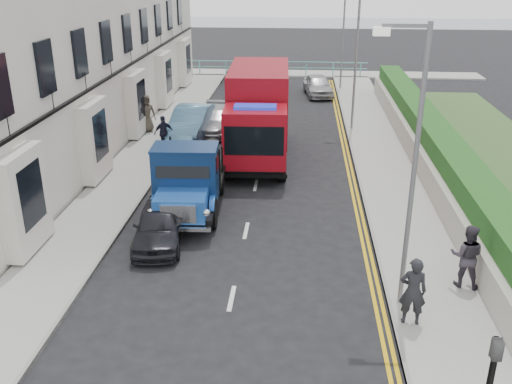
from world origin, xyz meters
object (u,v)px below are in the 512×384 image
(lamp_near, at_px, (410,157))
(bedford_lorry, at_px, (187,185))
(pedestrian_east_near, at_px, (413,291))
(lamp_far, at_px, (342,28))
(lamp_mid, at_px, (354,51))
(red_lorry, at_px, (258,112))
(parked_car_front, at_px, (159,224))

(lamp_near, height_order, bedford_lorry, lamp_near)
(lamp_near, bearing_deg, pedestrian_east_near, -75.66)
(lamp_near, xyz_separation_m, bedford_lorry, (-6.25, 4.96, -2.84))
(lamp_far, distance_m, bedford_lorry, 22.13)
(lamp_near, xyz_separation_m, lamp_mid, (0.00, 16.00, 0.00))
(lamp_near, distance_m, lamp_far, 26.00)
(lamp_far, xyz_separation_m, bedford_lorry, (-6.25, -21.04, -2.84))
(red_lorry, bearing_deg, lamp_far, 71.45)
(bedford_lorry, bearing_deg, lamp_mid, 57.39)
(bedford_lorry, bearing_deg, pedestrian_east_near, -45.12)
(pedestrian_east_near, bearing_deg, lamp_mid, -84.36)
(lamp_far, height_order, pedestrian_east_near, lamp_far)
(lamp_far, relative_size, pedestrian_east_near, 4.04)
(lamp_mid, bearing_deg, red_lorry, -133.96)
(lamp_far, bearing_deg, red_lorry, -106.66)
(red_lorry, bearing_deg, lamp_near, -71.22)
(lamp_mid, distance_m, lamp_far, 10.00)
(lamp_mid, relative_size, lamp_far, 1.00)
(lamp_far, xyz_separation_m, parked_car_front, (-6.78, -23.00, -3.39))
(bedford_lorry, bearing_deg, red_lorry, 70.62)
(bedford_lorry, relative_size, red_lorry, 0.74)
(pedestrian_east_near, bearing_deg, lamp_near, -70.77)
(lamp_near, distance_m, parked_car_front, 8.15)
(lamp_mid, xyz_separation_m, red_lorry, (-4.34, -4.50, -1.95))
(red_lorry, distance_m, parked_car_front, 8.96)
(lamp_near, height_order, red_lorry, lamp_near)
(bedford_lorry, bearing_deg, lamp_far, 70.36)
(lamp_near, bearing_deg, red_lorry, 110.67)
(red_lorry, bearing_deg, bedford_lorry, -108.17)
(lamp_far, bearing_deg, pedestrian_east_near, -89.53)
(lamp_far, bearing_deg, lamp_mid, -90.00)
(lamp_near, bearing_deg, lamp_mid, 90.00)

